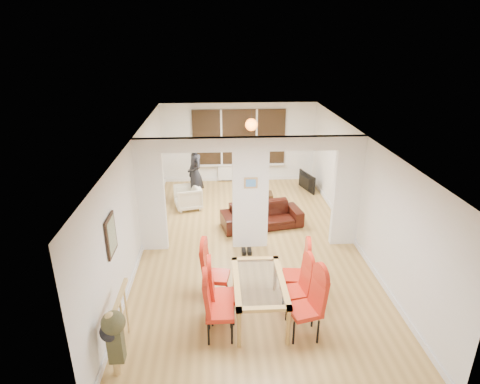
{
  "coord_description": "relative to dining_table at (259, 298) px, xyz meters",
  "views": [
    {
      "loc": [
        -0.73,
        -8.28,
        4.65
      ],
      "look_at": [
        -0.2,
        0.6,
        1.11
      ],
      "focal_mm": 30.0,
      "sensor_mm": 36.0,
      "label": 1
    }
  ],
  "objects": [
    {
      "name": "person",
      "position": [
        -1.31,
        5.09,
        0.56
      ],
      "size": [
        0.79,
        0.65,
        1.84
      ],
      "primitive_type": "imported",
      "rotation": [
        0.0,
        0.0,
        -1.2
      ],
      "color": "black",
      "rests_on": "floor"
    },
    {
      "name": "divider_wall",
      "position": [
        0.05,
        2.53,
        0.93
      ],
      "size": [
        5.0,
        0.18,
        2.6
      ],
      "primitive_type": "cube",
      "color": "white",
      "rests_on": "floor"
    },
    {
      "name": "sofa",
      "position": [
        0.44,
        3.51,
        -0.07
      ],
      "size": [
        2.15,
        1.18,
        0.59
      ],
      "primitive_type": "imported",
      "rotation": [
        0.0,
        0.0,
        0.2
      ],
      "color": "black",
      "rests_on": "floor"
    },
    {
      "name": "dining_chair_ra",
      "position": [
        0.68,
        -0.53,
        0.22
      ],
      "size": [
        0.57,
        0.57,
        1.18
      ],
      "primitive_type": null,
      "rotation": [
        0.0,
        0.0,
        0.25
      ],
      "color": "red",
      "rests_on": "floor"
    },
    {
      "name": "dining_chair_lb",
      "position": [
        -0.63,
        -0.04,
        0.18
      ],
      "size": [
        0.45,
        0.45,
        1.1
      ],
      "primitive_type": null,
      "rotation": [
        0.0,
        0.0,
        0.02
      ],
      "color": "red",
      "rests_on": "floor"
    },
    {
      "name": "pendant_light",
      "position": [
        0.35,
        5.83,
        1.78
      ],
      "size": [
        0.36,
        0.36,
        0.36
      ],
      "primitive_type": "sphere",
      "color": "orange",
      "rests_on": "room_walls"
    },
    {
      "name": "dining_chair_rb",
      "position": [
        0.64,
        0.02,
        0.17
      ],
      "size": [
        0.5,
        0.5,
        1.07
      ],
      "primitive_type": null,
      "rotation": [
        0.0,
        0.0,
        0.17
      ],
      "color": "red",
      "rests_on": "floor"
    },
    {
      "name": "floor",
      "position": [
        0.05,
        2.53,
        -0.37
      ],
      "size": [
        5.0,
        9.0,
        0.01
      ],
      "primitive_type": "cube",
      "color": "#B38A48",
      "rests_on": "ground"
    },
    {
      "name": "bay_window_blinds",
      "position": [
        0.05,
        6.97,
        1.13
      ],
      "size": [
        3.0,
        0.08,
        1.8
      ],
      "primitive_type": "cube",
      "color": "black",
      "rests_on": "room_walls"
    },
    {
      "name": "pillar_photo",
      "position": [
        0.05,
        2.43,
        1.23
      ],
      "size": [
        0.3,
        0.03,
        0.25
      ],
      "primitive_type": "cube",
      "color": "#4C8CD8",
      "rests_on": "divider_wall"
    },
    {
      "name": "room_walls",
      "position": [
        0.05,
        2.53,
        0.93
      ],
      "size": [
        5.0,
        9.0,
        2.6
      ],
      "primitive_type": null,
      "color": "silver",
      "rests_on": "floor"
    },
    {
      "name": "radiator",
      "position": [
        0.05,
        6.93,
        -0.07
      ],
      "size": [
        1.4,
        0.08,
        0.5
      ],
      "primitive_type": "cube",
      "color": "white",
      "rests_on": "floor"
    },
    {
      "name": "stair_newel",
      "position": [
        -2.2,
        -0.67,
        0.18
      ],
      "size": [
        0.4,
        1.2,
        1.1
      ],
      "primitive_type": null,
      "color": "tan",
      "rests_on": "floor"
    },
    {
      "name": "wall_poster",
      "position": [
        -2.42,
        0.13,
        1.23
      ],
      "size": [
        0.04,
        0.52,
        0.67
      ],
      "primitive_type": "cube",
      "color": "gray",
      "rests_on": "room_walls"
    },
    {
      "name": "dining_chair_la",
      "position": [
        -0.68,
        -0.48,
        0.2
      ],
      "size": [
        0.45,
        0.45,
        1.13
      ],
      "primitive_type": null,
      "rotation": [
        0.0,
        0.0,
        -0.0
      ],
      "color": "red",
      "rests_on": "floor"
    },
    {
      "name": "dining_chair_lc",
      "position": [
        -0.73,
        0.55,
        0.2
      ],
      "size": [
        0.52,
        0.52,
        1.13
      ],
      "primitive_type": null,
      "rotation": [
        0.0,
        0.0,
        -0.18
      ],
      "color": "red",
      "rests_on": "floor"
    },
    {
      "name": "bowl",
      "position": [
        0.54,
        5.2,
        -0.13
      ],
      "size": [
        0.2,
        0.2,
        0.05
      ],
      "primitive_type": "imported",
      "color": "#322111",
      "rests_on": "coffee_table"
    },
    {
      "name": "armchair",
      "position": [
        -1.52,
        4.77,
        -0.04
      ],
      "size": [
        0.85,
        0.87,
        0.66
      ],
      "primitive_type": "imported",
      "rotation": [
        0.0,
        0.0,
        -1.33
      ],
      "color": "beige",
      "rests_on": "floor"
    },
    {
      "name": "coffee_table",
      "position": [
        0.49,
        5.25,
        -0.26
      ],
      "size": [
        0.91,
        0.46,
        0.21
      ],
      "primitive_type": null,
      "rotation": [
        0.0,
        0.0,
        -0.0
      ],
      "color": "#322111",
      "rests_on": "floor"
    },
    {
      "name": "dining_chair_rc",
      "position": [
        0.72,
        0.48,
        0.19
      ],
      "size": [
        0.49,
        0.49,
        1.1
      ],
      "primitive_type": null,
      "rotation": [
        0.0,
        0.0,
        -0.11
      ],
      "color": "red",
      "rests_on": "floor"
    },
    {
      "name": "television",
      "position": [
        2.05,
        5.96,
        -0.09
      ],
      "size": [
        0.96,
        0.4,
        0.56
      ],
      "primitive_type": "imported",
      "rotation": [
        0.0,
        0.0,
        1.86
      ],
      "color": "black",
      "rests_on": "floor"
    },
    {
      "name": "dining_table",
      "position": [
        0.0,
        0.0,
        0.0
      ],
      "size": [
        0.88,
        1.56,
        0.73
      ],
      "primitive_type": null,
      "color": "#AE8440",
      "rests_on": "floor"
    },
    {
      "name": "bottle",
      "position": [
        0.32,
        5.15,
        -0.03
      ],
      "size": [
        0.06,
        0.06,
        0.26
      ],
      "primitive_type": "cylinder",
      "color": "#143F19",
      "rests_on": "coffee_table"
    },
    {
      "name": "shoes",
      "position": [
        -0.05,
        2.16,
        -0.32
      ],
      "size": [
        0.22,
        0.24,
        0.09
      ],
      "primitive_type": null,
      "color": "black",
      "rests_on": "floor"
    }
  ]
}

